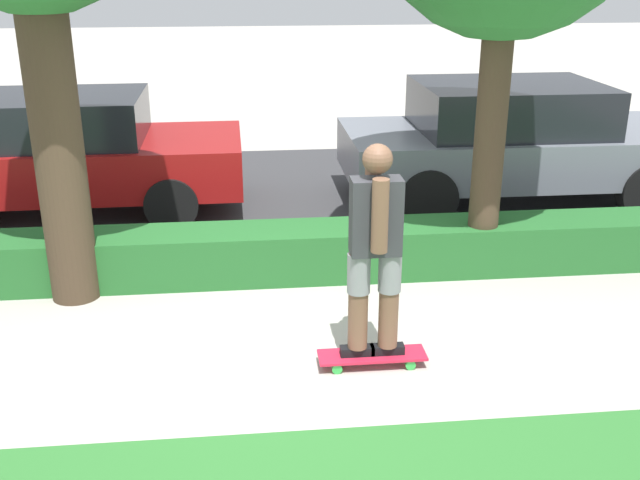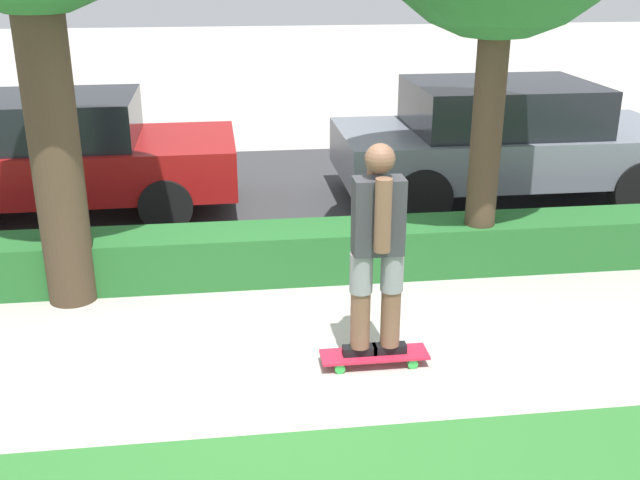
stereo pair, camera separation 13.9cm
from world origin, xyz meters
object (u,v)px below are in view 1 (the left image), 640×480
parked_car_middle (513,140)px  skater_person (375,248)px  parked_car_front (61,152)px  skateboard (372,356)px

parked_car_middle → skater_person: bearing=-121.8°
parked_car_front → skater_person: bearing=-53.5°
skateboard → skater_person: 0.90m
skateboard → parked_car_middle: size_ratio=0.19×
skater_person → parked_car_middle: (2.46, 3.97, -0.19)m
skater_person → parked_car_front: skater_person is taller
skateboard → parked_car_middle: 4.73m
parked_car_front → parked_car_middle: size_ratio=1.00×
parked_car_front → parked_car_middle: bearing=-2.0°
skater_person → parked_car_front: size_ratio=0.38×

